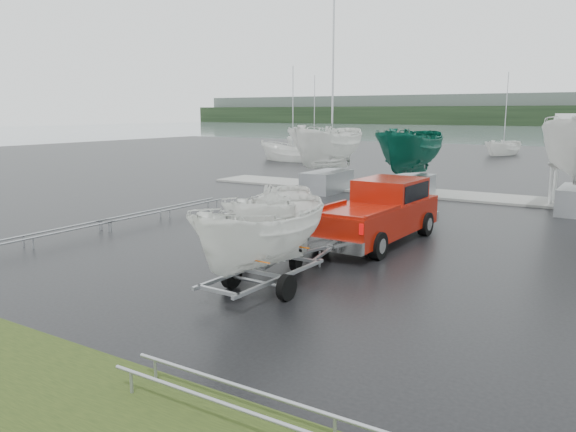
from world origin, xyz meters
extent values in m
plane|color=black|center=(0.00, 0.00, 0.00)|extent=(120.00, 120.00, 0.00)
plane|color=black|center=(0.00, -11.00, 0.00)|extent=(40.00, 40.00, 0.00)
cube|color=gray|center=(0.00, 13.00, 0.05)|extent=(30.00, 3.00, 0.12)
cube|color=maroon|center=(-0.08, 1.49, 0.81)|extent=(2.20, 5.90, 0.96)
cube|color=maroon|center=(-0.04, 2.54, 1.56)|extent=(1.94, 2.38, 0.86)
cube|color=black|center=(-0.04, 2.54, 1.61)|extent=(1.96, 2.12, 0.55)
cube|color=silver|center=(-0.17, -1.48, 0.50)|extent=(2.04, 0.25, 0.35)
cylinder|color=black|center=(-0.97, 3.43, 0.40)|extent=(0.33, 0.81, 0.81)
cylinder|color=black|center=(0.94, 3.37, 0.40)|extent=(0.33, 0.81, 0.81)
cylinder|color=black|center=(-1.10, -0.39, 0.40)|extent=(0.33, 0.81, 0.81)
cylinder|color=black|center=(0.82, -0.46, 0.40)|extent=(0.33, 0.81, 0.81)
cube|color=#989AA0|center=(-0.83, -4.66, 0.45)|extent=(0.20, 3.60, 0.08)
cube|color=#989AA0|center=(0.27, -4.70, 0.45)|extent=(0.20, 3.60, 0.08)
cylinder|color=#989AA0|center=(-0.29, -4.88, 0.30)|extent=(1.60, 0.13, 0.08)
cylinder|color=black|center=(-1.09, -4.85, 0.30)|extent=(0.20, 0.61, 0.60)
cylinder|color=black|center=(0.51, -4.91, 0.30)|extent=(0.20, 0.61, 0.60)
imported|color=silver|center=(-0.28, -4.68, 2.77)|extent=(1.77, 1.82, 4.56)
cube|color=#D75706|center=(-0.25, -3.88, 1.00)|extent=(1.55, 0.09, 0.03)
cube|color=#D75706|center=(-0.31, -5.48, 1.00)|extent=(1.55, 0.09, 0.03)
cube|color=#989AA0|center=(-1.92, -2.79, 0.45)|extent=(0.75, 3.55, 0.08)
cube|color=#989AA0|center=(-0.84, -2.58, 0.45)|extent=(0.75, 3.55, 0.08)
cylinder|color=#989AA0|center=(-1.34, -2.88, 0.30)|extent=(1.59, 0.38, 0.08)
cylinder|color=black|center=(-2.13, -3.03, 0.30)|extent=(0.29, 0.62, 0.60)
cylinder|color=black|center=(-0.55, -2.73, 0.30)|extent=(0.29, 0.62, 0.60)
imported|color=silver|center=(-1.38, -2.69, 2.68)|extent=(1.93, 1.97, 4.38)
cube|color=#D75706|center=(-1.53, -1.90, 1.00)|extent=(1.53, 0.33, 0.03)
cube|color=#D75706|center=(-1.23, -3.47, 1.00)|extent=(1.53, 0.33, 0.03)
cylinder|color=silver|center=(3.70, 12.20, 2.00)|extent=(0.16, 0.58, 3.99)
cylinder|color=silver|center=(3.70, 13.80, 2.00)|extent=(0.16, 0.58, 3.99)
cube|color=#989AA0|center=(-6.99, 11.00, 0.55)|extent=(1.60, 3.20, 1.10)
imported|color=silver|center=(-6.99, 11.00, 4.30)|extent=(2.41, 2.47, 6.41)
cylinder|color=#B2B2B7|center=(-6.99, 11.50, 7.08)|extent=(0.10, 0.10, 7.00)
cube|color=#989AA0|center=(-2.49, 11.20, 0.55)|extent=(1.60, 3.20, 1.10)
imported|color=#0B4D3C|center=(-2.49, 11.20, 4.18)|extent=(2.31, 2.38, 6.15)
cylinder|color=#989AA0|center=(-8.75, 1.00, 0.35)|extent=(0.06, 6.50, 0.06)
cylinder|color=#989AA0|center=(-9.25, 1.00, 0.35)|extent=(0.06, 6.50, 0.06)
cylinder|color=#989AA0|center=(-8.75, -5.00, 0.35)|extent=(0.06, 6.50, 0.06)
cylinder|color=#989AA0|center=(-9.25, -5.00, 0.35)|extent=(0.06, 6.50, 0.06)
cylinder|color=#989AA0|center=(4.00, -9.25, 0.35)|extent=(7.00, 0.06, 0.06)
imported|color=silver|center=(-18.45, 26.12, 0.00)|extent=(2.78, 2.72, 6.88)
cylinder|color=#B2B2B7|center=(-18.45, 26.12, 4.00)|extent=(0.08, 0.08, 8.00)
imported|color=silver|center=(-4.59, 43.30, 0.00)|extent=(2.75, 2.80, 6.16)
cylinder|color=#B2B2B7|center=(-4.59, 43.30, 4.00)|extent=(0.08, 0.08, 8.00)
imported|color=silver|center=(-27.43, 50.48, 0.00)|extent=(2.87, 2.84, 5.78)
cylinder|color=#B2B2B7|center=(-27.43, 50.48, 4.00)|extent=(0.08, 0.08, 8.00)
imported|color=silver|center=(-22.79, 37.50, 0.00)|extent=(3.46, 3.49, 6.80)
cylinder|color=#B2B2B7|center=(-22.79, 37.50, 4.00)|extent=(0.08, 0.08, 8.00)
camera|label=1|loc=(7.00, -15.15, 4.20)|focal=35.00mm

